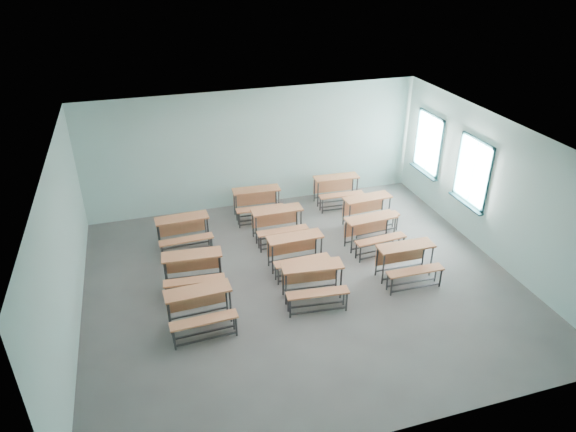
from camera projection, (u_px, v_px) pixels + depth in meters
name	position (u px, v px, depth m)	size (l,w,h in m)	color
room	(306.00, 216.00, 10.32)	(9.04, 8.04, 3.24)	slate
desk_unit_r0c0	(200.00, 304.00, 9.54)	(1.27, 0.88, 0.77)	#C26F46
desk_unit_r0c1	(313.00, 279.00, 10.27)	(1.31, 0.95, 0.77)	#C26F46
desk_unit_r0c2	(407.00, 258.00, 10.93)	(1.25, 0.85, 0.77)	#C26F46
desk_unit_r1c0	(193.00, 267.00, 10.63)	(1.30, 0.92, 0.77)	#C26F46
desk_unit_r1c1	(296.00, 248.00, 11.27)	(1.25, 0.85, 0.77)	#C26F46
desk_unit_r1c2	(373.00, 229.00, 12.04)	(1.29, 0.92, 0.77)	#C26F46
desk_unit_r2c0	(183.00, 229.00, 12.03)	(1.27, 0.88, 0.77)	#C26F46
desk_unit_r2c1	(278.00, 220.00, 12.40)	(1.24, 0.84, 0.77)	#C26F46
desk_unit_r2c2	(369.00, 208.00, 12.98)	(1.29, 0.91, 0.77)	#C26F46
desk_unit_r3c1	(257.00, 199.00, 13.39)	(1.27, 0.89, 0.77)	#C26F46
desk_unit_r3c2	(337.00, 186.00, 14.09)	(1.27, 0.89, 0.77)	#C26F46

